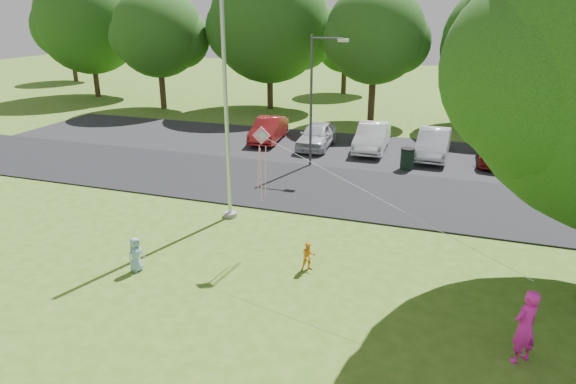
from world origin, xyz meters
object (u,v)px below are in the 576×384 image
(trash_can, at_px, (407,159))
(kite, at_px, (268,154))
(flagpole, at_px, (226,103))
(child_blue, at_px, (136,254))
(street_lamp, at_px, (316,90))
(woman, at_px, (525,327))
(child_yellow, at_px, (309,256))

(trash_can, distance_m, kite, 11.00)
(flagpole, height_order, child_blue, flagpole)
(street_lamp, distance_m, kite, 9.51)
(flagpole, height_order, trash_can, flagpole)
(kite, bearing_deg, trash_can, 67.07)
(street_lamp, relative_size, trash_can, 5.74)
(street_lamp, relative_size, woman, 3.51)
(child_yellow, relative_size, child_blue, 0.85)
(woman, bearing_deg, trash_can, -116.64)
(kite, bearing_deg, child_blue, -152.50)
(trash_can, distance_m, child_yellow, 10.91)
(flagpole, distance_m, woman, 11.32)
(trash_can, relative_size, child_yellow, 1.21)
(trash_can, bearing_deg, child_blue, -116.78)
(child_yellow, height_order, child_blue, child_blue)
(trash_can, distance_m, woman, 13.82)
(child_yellow, bearing_deg, trash_can, 50.36)
(child_yellow, xyz_separation_m, kite, (-1.43, 0.57, 2.80))
(child_blue, bearing_deg, flagpole, 7.74)
(trash_can, bearing_deg, kite, -106.35)
(street_lamp, xyz_separation_m, child_yellow, (2.67, -9.99, -3.22))
(child_yellow, distance_m, kite, 3.20)
(woman, bearing_deg, flagpole, -73.12)
(street_lamp, relative_size, child_yellow, 6.92)
(woman, height_order, child_yellow, woman)
(woman, height_order, kite, kite)
(child_yellow, bearing_deg, flagpole, 111.27)
(flagpole, xyz_separation_m, street_lamp, (1.20, 7.03, -0.51))
(woman, distance_m, child_blue, 10.27)
(street_lamp, xyz_separation_m, kite, (1.25, -9.42, -0.41))
(flagpole, bearing_deg, street_lamp, 80.30)
(flagpole, height_order, child_yellow, flagpole)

